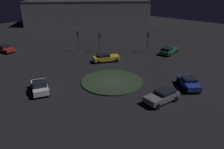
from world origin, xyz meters
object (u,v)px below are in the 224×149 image
at_px(car_white, 40,87).
at_px(car_green, 168,50).
at_px(traffic_light_southwest_near, 78,37).
at_px(store_building, 88,12).
at_px(car_yellow, 106,58).
at_px(car_grey, 162,96).
at_px(car_blue, 189,83).
at_px(traffic_light_southwest, 99,38).
at_px(traffic_light_west, 148,38).
at_px(car_red, 5,48).

relative_size(car_white, car_green, 0.94).
xyz_separation_m(traffic_light_southwest_near, store_building, (-23.26, -22.91, 0.76)).
bearing_deg(car_yellow, car_grey, -81.27).
bearing_deg(traffic_light_southwest_near, car_blue, 21.01).
relative_size(car_green, traffic_light_southwest, 1.19).
xyz_separation_m(car_white, car_yellow, (-13.98, -1.92, -0.03)).
xyz_separation_m(car_blue, traffic_light_west, (-9.80, -13.12, 2.02)).
distance_m(car_green, car_blue, 14.80).
relative_size(traffic_light_west, traffic_light_southwest_near, 0.94).
bearing_deg(car_yellow, store_building, 82.78).
distance_m(car_white, car_red, 21.21).
height_order(car_grey, traffic_light_southwest, traffic_light_southwest).
xyz_separation_m(car_grey, traffic_light_southwest_near, (-6.52, -22.75, 2.19)).
bearing_deg(traffic_light_southwest_near, car_white, -32.28).
height_order(car_yellow, store_building, store_building).
height_order(car_white, car_green, car_white).
bearing_deg(car_grey, traffic_light_southwest_near, -93.65).
relative_size(car_grey, car_blue, 1.08).
xyz_separation_m(car_yellow, store_building, (-24.00, -31.11, 2.97)).
relative_size(car_red, traffic_light_southwest_near, 1.10).
height_order(car_grey, traffic_light_west, traffic_light_west).
bearing_deg(car_white, car_yellow, -57.41).
relative_size(car_grey, traffic_light_west, 1.16).
xyz_separation_m(car_blue, store_building, (-24.16, -46.32, 2.96)).
height_order(car_white, car_grey, car_white).
bearing_deg(traffic_light_west, car_grey, 22.60).
height_order(car_red, car_blue, car_blue).
xyz_separation_m(car_red, car_grey, (-3.48, 33.32, 0.04)).
distance_m(traffic_light_west, traffic_light_southwest_near, 13.61).
bearing_deg(traffic_light_southwest, car_blue, 28.38).
bearing_deg(car_red, traffic_light_southwest_near, 36.23).
distance_m(car_grey, traffic_light_west, 19.94).
xyz_separation_m(car_yellow, traffic_light_west, (-9.64, 2.09, 2.03)).
xyz_separation_m(car_yellow, traffic_light_southwest_near, (-0.74, -8.20, 2.21)).
bearing_deg(traffic_light_southwest_near, car_yellow, 18.08).
height_order(car_green, car_yellow, car_yellow).
relative_size(car_blue, traffic_light_west, 1.08).
bearing_deg(car_yellow, traffic_light_southwest_near, 115.30).
bearing_deg(car_green, store_building, 66.60).
height_order(car_red, traffic_light_west, traffic_light_west).
xyz_separation_m(car_white, store_building, (-37.97, -33.03, 2.94)).
bearing_deg(car_blue, traffic_light_west, -173.05).
bearing_deg(car_blue, car_green, 172.98).
height_order(car_yellow, traffic_light_southwest_near, traffic_light_southwest_near).
bearing_deg(car_grey, traffic_light_southwest, -102.68).
height_order(car_yellow, traffic_light_west, traffic_light_west).
distance_m(car_blue, traffic_light_southwest_near, 23.53).
bearing_deg(car_grey, car_yellow, -99.34).
distance_m(car_yellow, car_blue, 15.21).
xyz_separation_m(car_green, car_blue, (11.46, 9.36, 0.03)).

